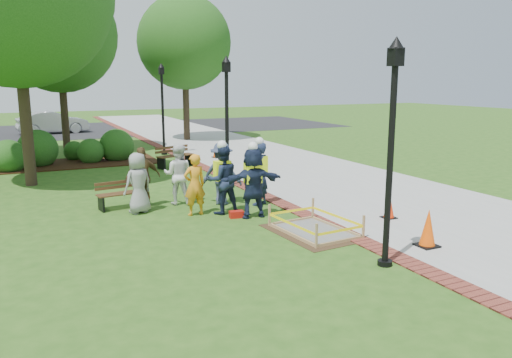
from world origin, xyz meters
name	(u,v)px	position (x,y,z in m)	size (l,w,h in m)	color
ground	(259,231)	(0.00, 0.00, 0.00)	(100.00, 100.00, 0.00)	#285116
sidewalk	(263,158)	(5.00, 10.00, 0.01)	(6.00, 60.00, 0.02)	#9E9E99
brick_edging	(194,163)	(1.75, 10.00, 0.01)	(0.50, 60.00, 0.03)	maroon
mulch_bed	(72,164)	(-3.00, 12.00, 0.02)	(7.00, 3.00, 0.05)	#381E0F
parking_lot	(95,129)	(0.00, 27.00, 0.00)	(36.00, 12.00, 0.01)	black
wet_concrete_pad	(314,223)	(1.15, -0.62, 0.23)	(1.87, 2.43, 0.55)	#47331E
bench_near	(123,200)	(-2.46, 3.59, 0.24)	(1.42, 0.65, 0.74)	brown
bench_far	(175,161)	(0.73, 9.35, 0.27)	(1.66, 0.99, 0.85)	brown
cone_front	(428,229)	(2.76, -2.54, 0.40)	(0.42, 0.42, 0.84)	black
cone_back	(389,207)	(3.49, -0.44, 0.32)	(0.34, 0.34, 0.66)	black
cone_far	(216,151)	(3.12, 10.98, 0.32)	(0.34, 0.34, 0.67)	black
toolbox	(236,214)	(0.00, 1.32, 0.09)	(0.36, 0.20, 0.18)	#B0160D
lamp_near	(391,137)	(1.25, -3.00, 2.48)	(0.28, 0.28, 4.26)	black
lamp_mid	(227,112)	(1.25, 5.00, 2.48)	(0.28, 0.28, 4.26)	black
lamp_far	(162,102)	(1.25, 13.00, 2.48)	(0.28, 0.28, 4.26)	black
tree_back	(59,35)	(-2.86, 15.75, 5.57)	(5.40, 5.40, 8.28)	#3D2D1E
tree_right	(184,43)	(4.03, 18.21, 5.58)	(5.35, 5.35, 8.27)	#3D2D1E
shrub_a	(10,172)	(-5.37, 11.15, 0.00)	(1.35, 1.35, 1.35)	#1A4814
shrub_b	(39,166)	(-4.29, 12.11, 0.00)	(1.63, 1.63, 1.63)	#1A4814
shrub_c	(91,163)	(-2.22, 11.97, 0.00)	(1.13, 1.13, 1.13)	#1A4814
shrub_d	(117,160)	(-1.08, 12.20, 0.00)	(1.50, 1.50, 1.50)	#1A4814
shrub_e	(75,160)	(-2.78, 13.05, 0.00)	(0.92, 0.92, 0.92)	#1A4814
casual_person_a	(138,183)	(-2.16, 2.89, 0.81)	(0.60, 0.50, 1.62)	gray
casual_person_b	(195,185)	(-0.88, 2.03, 0.81)	(0.54, 0.37, 1.62)	orange
casual_person_c	(178,175)	(-0.92, 3.35, 0.86)	(0.65, 0.57, 1.72)	silver
casual_person_d	(143,177)	(-1.90, 3.46, 0.84)	(0.58, 0.41, 1.69)	brown
casual_person_e	(222,174)	(0.20, 2.82, 0.88)	(0.67, 0.64, 1.77)	#323B57
hivis_worker_a	(253,180)	(0.41, 1.21, 0.97)	(0.61, 0.41, 1.97)	#1B2946
hivis_worker_b	(259,172)	(1.12, 2.29, 0.96)	(0.67, 0.56, 1.94)	#1C2749
hivis_worker_c	(222,178)	(-0.16, 1.88, 0.97)	(0.59, 0.38, 1.96)	#1A2B44
parked_car_b	(54,133)	(-2.87, 25.42, 0.00)	(4.86, 2.11, 1.58)	#A3A2A7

